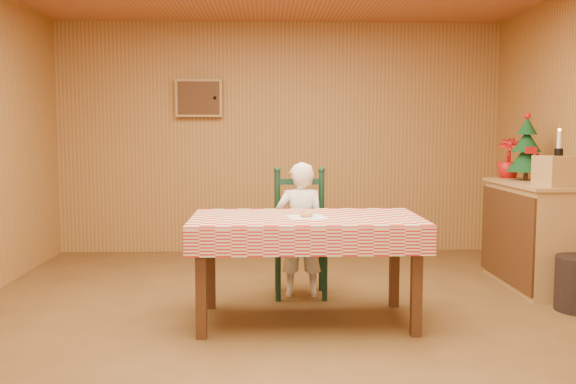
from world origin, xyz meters
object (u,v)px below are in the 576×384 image
object	(u,v)px
crate	(558,171)
christmas_tree	(526,150)
shelf_unit	(534,234)
ladder_chair	(300,235)
dining_table	(306,228)
seated_child	(300,229)

from	to	relation	value
crate	christmas_tree	distance (m)	0.67
shelf_unit	ladder_chair	bearing A→B (deg)	-174.26
ladder_chair	christmas_tree	bearing A→B (deg)	12.35
dining_table	christmas_tree	xyz separation A→B (m)	(2.10, 1.25, 0.52)
dining_table	shelf_unit	xyz separation A→B (m)	(2.09, 1.00, -0.22)
ladder_chair	crate	world-z (taller)	crate
shelf_unit	christmas_tree	xyz separation A→B (m)	(0.01, 0.25, 0.74)
ladder_chair	shelf_unit	distance (m)	2.11
shelf_unit	crate	bearing A→B (deg)	-88.77
dining_table	seated_child	size ratio (longest dim) A/B	1.47
dining_table	christmas_tree	bearing A→B (deg)	30.67
ladder_chair	christmas_tree	size ratio (longest dim) A/B	1.74
seated_child	shelf_unit	distance (m)	2.11
ladder_chair	crate	distance (m)	2.18
ladder_chair	dining_table	bearing A→B (deg)	-90.00
christmas_tree	seated_child	bearing A→B (deg)	-166.18
seated_child	shelf_unit	world-z (taller)	seated_child
ladder_chair	shelf_unit	bearing A→B (deg)	5.74
ladder_chair	seated_child	xyz separation A→B (m)	(-0.00, -0.06, 0.06)
shelf_unit	christmas_tree	bearing A→B (deg)	88.02
dining_table	ladder_chair	world-z (taller)	ladder_chair
ladder_chair	shelf_unit	xyz separation A→B (m)	(2.09, 0.21, -0.04)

